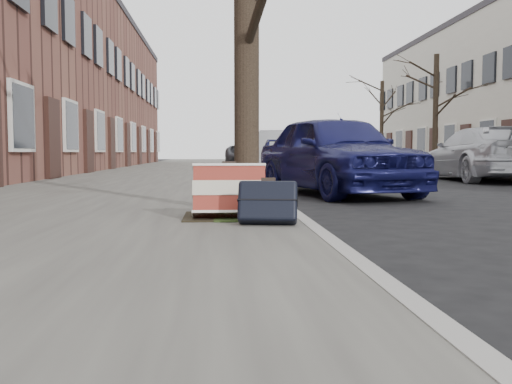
{
  "coord_description": "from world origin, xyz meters",
  "views": [
    {
      "loc": [
        -2.1,
        -4.49,
        0.77
      ],
      "look_at": [
        -1.73,
        0.8,
        0.4
      ],
      "focal_mm": 40.0,
      "sensor_mm": 36.0,
      "label": 1
    }
  ],
  "objects": [
    {
      "name": "suitcase_navy",
      "position": [
        -1.64,
        0.57,
        0.33
      ],
      "size": [
        0.57,
        0.39,
        0.41
      ],
      "primitive_type": "cube",
      "rotation": [
        -0.42,
        0.0,
        -0.15
      ],
      "color": "black",
      "rests_on": "near_sidewalk"
    },
    {
      "name": "car_far_front",
      "position": [
        4.95,
        10.36,
        0.7
      ],
      "size": [
        2.16,
        4.93,
        1.41
      ],
      "primitive_type": "imported",
      "rotation": [
        0.0,
        0.0,
        3.1
      ],
      "color": "#B8BAC1",
      "rests_on": "ground"
    },
    {
      "name": "near_sidewalk",
      "position": [
        -3.7,
        15.0,
        0.06
      ],
      "size": [
        5.0,
        70.0,
        0.12
      ],
      "primitive_type": "cube",
      "color": "#66645C",
      "rests_on": "ground"
    },
    {
      "name": "car_near_mid",
      "position": [
        0.04,
        13.47,
        0.74
      ],
      "size": [
        2.38,
        4.7,
        1.48
      ],
      "primitive_type": "imported",
      "rotation": [
        0.0,
        0.0,
        -0.19
      ],
      "color": "#ABAEB2",
      "rests_on": "ground"
    },
    {
      "name": "car_near_front",
      "position": [
        0.06,
        5.75,
        0.74
      ],
      "size": [
        2.76,
        4.64,
        1.48
      ],
      "primitive_type": "imported",
      "rotation": [
        0.0,
        0.0,
        0.25
      ],
      "color": "#121348",
      "rests_on": "ground"
    },
    {
      "name": "car_far_back",
      "position": [
        4.63,
        20.51,
        0.65
      ],
      "size": [
        2.14,
        4.02,
        1.3
      ],
      "primitive_type": "imported",
      "rotation": [
        0.0,
        0.0,
        2.98
      ],
      "color": "maroon",
      "rests_on": "ground"
    },
    {
      "name": "suitcase_red",
      "position": [
        -1.98,
        1.02,
        0.39
      ],
      "size": [
        0.69,
        0.38,
        0.53
      ],
      "primitive_type": "cube",
      "rotation": [
        -0.42,
        0.0,
        -0.01
      ],
      "color": "maroon",
      "rests_on": "near_sidewalk"
    },
    {
      "name": "ground",
      "position": [
        0.0,
        0.0,
        0.0
      ],
      "size": [
        120.0,
        120.0,
        0.0
      ],
      "primitive_type": "plane",
      "color": "black",
      "rests_on": "ground"
    },
    {
      "name": "tree_far_c",
      "position": [
        7.2,
        27.21,
        2.44
      ],
      "size": [
        0.22,
        0.22,
        4.64
      ],
      "primitive_type": "cylinder",
      "color": "black",
      "rests_on": "far_sidewalk"
    },
    {
      "name": "car_near_back",
      "position": [
        -0.06,
        21.38,
        0.78
      ],
      "size": [
        3.69,
        6.02,
        1.56
      ],
      "primitive_type": "imported",
      "rotation": [
        0.0,
        0.0,
        -0.21
      ],
      "color": "#3B3B41",
      "rests_on": "ground"
    },
    {
      "name": "tree_far_b",
      "position": [
        7.2,
        19.29,
        2.51
      ],
      "size": [
        0.23,
        0.23,
        4.78
      ],
      "primitive_type": "cylinder",
      "color": "black",
      "rests_on": "far_sidewalk"
    },
    {
      "name": "dirt_patch",
      "position": [
        -2.0,
        1.2,
        0.13
      ],
      "size": [
        0.85,
        0.85,
        0.02
      ],
      "primitive_type": "cube",
      "color": "black",
      "rests_on": "near_sidewalk"
    },
    {
      "name": "far_sidewalk",
      "position": [
        7.8,
        15.0,
        0.06
      ],
      "size": [
        4.0,
        70.0,
        0.12
      ],
      "primitive_type": "cube",
      "color": "slate",
      "rests_on": "ground"
    }
  ]
}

